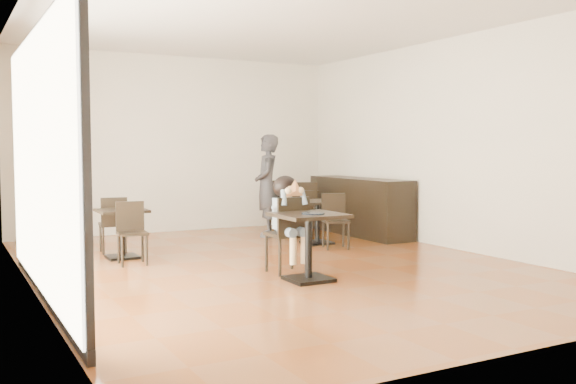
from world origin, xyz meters
TOP-DOWN VIEW (x-y plane):
  - floor at (0.00, 0.00)m, footprint 6.00×8.00m
  - ceiling at (0.00, 0.00)m, footprint 6.00×8.00m
  - wall_back at (0.00, 4.00)m, footprint 6.00×0.01m
  - wall_front at (0.00, -4.00)m, footprint 6.00×0.01m
  - wall_left at (-3.00, 0.00)m, footprint 0.01×8.00m
  - wall_right at (3.00, 0.00)m, footprint 0.01×8.00m
  - storefront_window at (-2.97, -0.50)m, footprint 0.04×4.50m
  - child_table at (-0.13, -1.00)m, footprint 0.74×0.74m
  - child_chair at (-0.13, -0.45)m, footprint 0.42×0.42m
  - child at (-0.13, -0.45)m, footprint 0.42×0.59m
  - plate at (-0.13, -1.10)m, footprint 0.27×0.27m
  - pizza_slice at (-0.13, -0.64)m, footprint 0.28×0.21m
  - adult_patron at (1.10, 2.56)m, footprint 0.64×0.76m
  - cafe_table_mid at (1.42, 1.41)m, footprint 0.84×0.84m
  - cafe_table_left at (-1.65, 1.55)m, footprint 0.70×0.70m
  - cafe_table_back at (1.75, 2.86)m, footprint 0.96×0.96m
  - chair_mid_a at (1.42, 1.96)m, footprint 0.48×0.48m
  - chair_mid_b at (1.42, 0.86)m, footprint 0.48×0.48m
  - chair_left_a at (-1.65, 2.10)m, footprint 0.40×0.40m
  - chair_left_b at (-1.65, 1.00)m, footprint 0.40×0.40m
  - chair_back_a at (1.75, 3.41)m, footprint 0.55×0.55m
  - chair_back_b at (1.75, 2.31)m, footprint 0.55×0.55m
  - service_counter at (2.65, 2.00)m, footprint 0.60×2.40m

SIDE VIEW (x-z plane):
  - floor at x=0.00m, z-range -0.01..0.01m
  - cafe_table_left at x=-1.65m, z-range 0.00..0.68m
  - cafe_table_mid at x=1.42m, z-range 0.00..0.69m
  - cafe_table_back at x=1.75m, z-range 0.00..0.77m
  - child_table at x=-0.13m, z-range 0.00..0.78m
  - chair_left_a at x=-1.65m, z-range 0.00..0.82m
  - chair_left_b at x=-1.65m, z-range 0.00..0.82m
  - chair_mid_a at x=1.42m, z-range 0.00..0.83m
  - chair_mid_b at x=1.42m, z-range 0.00..0.83m
  - chair_back_a at x=1.75m, z-range 0.00..0.93m
  - chair_back_b at x=1.75m, z-range 0.00..0.93m
  - child_chair at x=-0.13m, z-range 0.00..0.94m
  - service_counter at x=2.65m, z-range 0.00..1.00m
  - child at x=-0.13m, z-range 0.00..1.19m
  - plate at x=-0.13m, z-range 0.78..0.80m
  - adult_patron at x=1.10m, z-range 0.00..1.76m
  - pizza_slice at x=-0.13m, z-range 1.00..1.06m
  - storefront_window at x=-2.97m, z-range 0.10..2.70m
  - wall_back at x=0.00m, z-range 0.00..3.20m
  - wall_front at x=0.00m, z-range 0.00..3.20m
  - wall_left at x=-3.00m, z-range 0.00..3.20m
  - wall_right at x=3.00m, z-range 0.00..3.20m
  - ceiling at x=0.00m, z-range 3.20..3.21m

